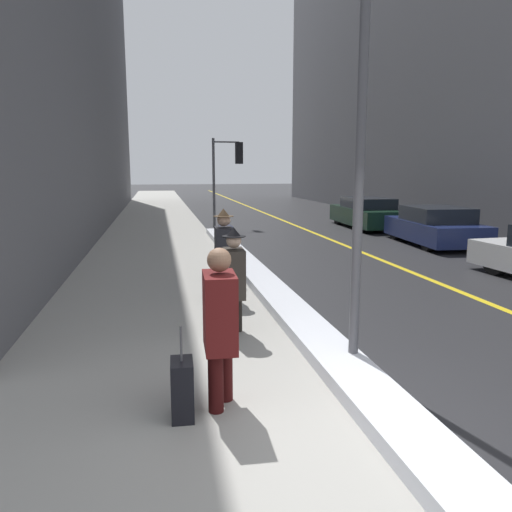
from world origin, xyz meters
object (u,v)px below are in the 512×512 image
object	(u,v)px
parked_car_navy	(435,227)
pedestrian_trailing	(220,321)
pedestrian_in_glasses	(226,245)
traffic_light_near	(229,163)
pedestrian_in_fedora	(224,251)
pedestrian_nearside	(234,277)
lamp_post	(362,100)
parked_car_dark_green	(367,213)
rolling_suitcase	(182,390)

from	to	relation	value
parked_car_navy	pedestrian_trailing	bearing A→B (deg)	144.64
pedestrian_in_glasses	pedestrian_trailing	bearing A→B (deg)	-6.30
traffic_light_near	pedestrian_in_fedora	distance (m)	12.35
pedestrian_nearside	pedestrian_in_fedora	distance (m)	1.97
pedestrian_trailing	pedestrian_in_glasses	xyz separation A→B (m)	(0.86, 5.82, -0.12)
lamp_post	parked_car_dark_green	size ratio (longest dim) A/B	1.18
traffic_light_near	parked_car_navy	bearing A→B (deg)	-52.11
pedestrian_in_fedora	pedestrian_in_glasses	world-z (taller)	pedestrian_in_fedora
parked_car_navy	pedestrian_nearside	bearing A→B (deg)	138.98
pedestrian_in_glasses	parked_car_dark_green	world-z (taller)	pedestrian_in_glasses
pedestrian_in_glasses	rolling_suitcase	size ratio (longest dim) A/B	1.53
pedestrian_in_glasses	rolling_suitcase	xyz separation A→B (m)	(-1.26, -6.00, -0.51)
traffic_light_near	pedestrian_trailing	world-z (taller)	traffic_light_near
pedestrian_in_glasses	pedestrian_nearside	bearing A→B (deg)	-3.83
pedestrian_in_fedora	rolling_suitcase	size ratio (longest dim) A/B	1.83
parked_car_navy	parked_car_dark_green	size ratio (longest dim) A/B	0.91
traffic_light_near	pedestrian_in_glasses	bearing A→B (deg)	-103.33
parked_car_navy	rolling_suitcase	world-z (taller)	parked_car_navy
pedestrian_nearside	parked_car_dark_green	distance (m)	14.72
pedestrian_trailing	pedestrian_in_glasses	distance (m)	5.89
lamp_post	pedestrian_trailing	distance (m)	2.99
parked_car_navy	pedestrian_in_fedora	bearing A→B (deg)	131.05
lamp_post	parked_car_dark_green	world-z (taller)	lamp_post
pedestrian_in_glasses	lamp_post	bearing A→B (deg)	12.12
pedestrian_in_fedora	parked_car_dark_green	bearing A→B (deg)	146.99
pedestrian_in_fedora	parked_car_dark_green	distance (m)	13.02
pedestrian_trailing	pedestrian_in_glasses	world-z (taller)	pedestrian_trailing
lamp_post	pedestrian_in_glasses	world-z (taller)	lamp_post
traffic_light_near	pedestrian_in_fedora	world-z (taller)	traffic_light_near
pedestrian_nearside	parked_car_navy	xyz separation A→B (m)	(7.82, 7.67, -0.29)
traffic_light_near	parked_car_dark_green	size ratio (longest dim) A/B	0.80
parked_car_dark_green	lamp_post	bearing A→B (deg)	157.73
pedestrian_in_fedora	parked_car_navy	distance (m)	9.60
lamp_post	parked_car_navy	distance (m)	11.60
rolling_suitcase	parked_car_dark_green	bearing A→B (deg)	152.68
pedestrian_in_fedora	traffic_light_near	bearing A→B (deg)	173.35
pedestrian_trailing	pedestrian_nearside	world-z (taller)	pedestrian_trailing
pedestrian_trailing	rolling_suitcase	world-z (taller)	pedestrian_trailing
traffic_light_near	pedestrian_in_fedora	bearing A→B (deg)	-103.40
pedestrian_trailing	pedestrian_in_fedora	size ratio (longest dim) A/B	0.97
pedestrian_trailing	pedestrian_in_fedora	bearing A→B (deg)	173.99
pedestrian_in_fedora	pedestrian_nearside	bearing A→B (deg)	-1.17
pedestrian_in_fedora	pedestrian_in_glasses	bearing A→B (deg)	172.93
lamp_post	parked_car_navy	world-z (taller)	lamp_post
pedestrian_nearside	parked_car_navy	world-z (taller)	pedestrian_nearside
traffic_light_near	parked_car_dark_green	xyz separation A→B (m)	(5.63, -1.43, -2.07)
pedestrian_nearside	rolling_suitcase	world-z (taller)	pedestrian_nearside
parked_car_dark_green	pedestrian_in_glasses	bearing A→B (deg)	143.26
parked_car_navy	parked_car_dark_green	xyz separation A→B (m)	(-0.23, 4.94, 0.03)
lamp_post	traffic_light_near	world-z (taller)	lamp_post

